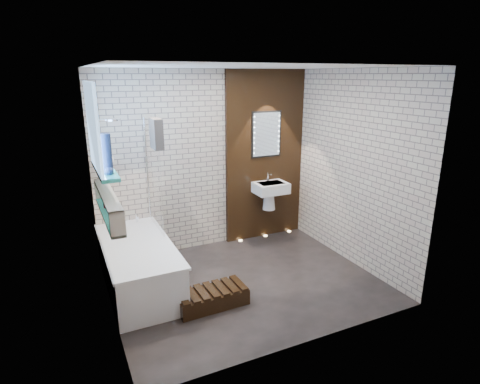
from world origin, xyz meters
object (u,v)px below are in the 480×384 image
bathtub (138,265)px  washbasin (270,191)px  led_mirror (266,134)px  bath_screen (154,176)px  walnut_step (212,298)px

bathtub → washbasin: bearing=16.0°
washbasin → led_mirror: bearing=90.0°
led_mirror → washbasin: bearing=-90.0°
led_mirror → bath_screen: bearing=-169.3°
bathtub → washbasin: size_ratio=3.00×
washbasin → led_mirror: size_ratio=0.83×
bathtub → led_mirror: size_ratio=2.49×
bathtub → led_mirror: (2.17, 0.78, 1.36)m
bath_screen → led_mirror: bearing=10.7°
washbasin → walnut_step: (-1.52, -1.38, -0.70)m
walnut_step → bathtub: bearing=131.1°
bathtub → bath_screen: 1.14m
led_mirror → walnut_step: 2.66m
bath_screen → bathtub: bearing=-128.9°
washbasin → walnut_step: size_ratio=0.72×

